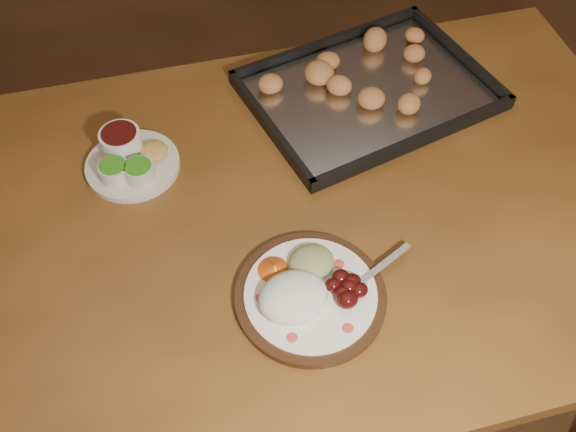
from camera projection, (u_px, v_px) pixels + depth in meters
name	position (u px, v px, depth m)	size (l,w,h in m)	color
ground	(264.00, 285.00, 1.94)	(4.00, 4.00, 0.00)	brown
dining_table	(277.00, 244.00, 1.23)	(1.61, 1.10, 0.75)	brown
dinner_plate	(308.00, 292.00, 1.04)	(0.32, 0.25, 0.06)	#321C0E
condiment_saucer	(129.00, 159.00, 1.21)	(0.18, 0.18, 0.06)	beige
baking_tray	(369.00, 90.00, 1.33)	(0.51, 0.40, 0.05)	black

